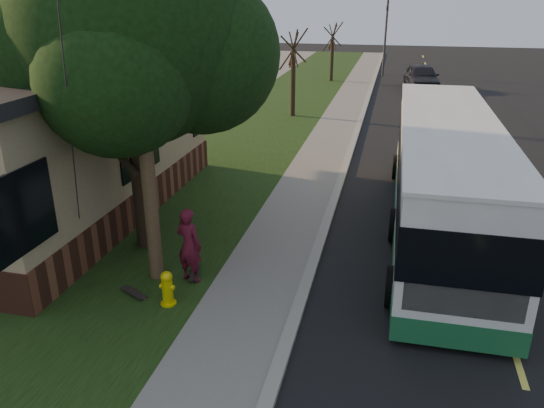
# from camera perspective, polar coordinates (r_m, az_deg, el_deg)

# --- Properties ---
(ground) EXTENTS (120.00, 120.00, 0.00)m
(ground) POSITION_cam_1_polar(r_m,az_deg,el_deg) (10.53, 2.38, -12.70)
(ground) COLOR black
(ground) RESTS_ON ground
(road) EXTENTS (8.00, 80.00, 0.01)m
(road) POSITION_cam_1_polar(r_m,az_deg,el_deg) (19.64, 19.57, 2.85)
(road) COLOR black
(road) RESTS_ON ground
(curb) EXTENTS (0.25, 80.00, 0.12)m
(curb) POSITION_cam_1_polar(r_m,az_deg,el_deg) (19.52, 7.88, 4.00)
(curb) COLOR gray
(curb) RESTS_ON ground
(sidewalk) EXTENTS (2.00, 80.00, 0.08)m
(sidewalk) POSITION_cam_1_polar(r_m,az_deg,el_deg) (19.63, 4.97, 4.16)
(sidewalk) COLOR slate
(sidewalk) RESTS_ON ground
(grass_verge) EXTENTS (5.00, 80.00, 0.07)m
(grass_verge) POSITION_cam_1_polar(r_m,az_deg,el_deg) (20.38, -4.84, 4.82)
(grass_verge) COLOR black
(grass_verge) RESTS_ON ground
(building_lot) EXTENTS (15.00, 80.00, 0.04)m
(building_lot) POSITION_cam_1_polar(r_m,az_deg,el_deg) (25.23, -27.17, 5.76)
(building_lot) COLOR slate
(building_lot) RESTS_ON ground
(fire_hydrant) EXTENTS (0.32, 0.32, 0.74)m
(fire_hydrant) POSITION_cam_1_polar(r_m,az_deg,el_deg) (10.99, -11.19, -8.89)
(fire_hydrant) COLOR #DCC40B
(fire_hydrant) RESTS_ON grass_verge
(utility_pole) EXTENTS (2.86, 3.21, 9.07)m
(utility_pole) POSITION_cam_1_polar(r_m,az_deg,el_deg) (10.78, -14.24, 14.06)
(utility_pole) COLOR #473321
(utility_pole) RESTS_ON ground
(leafy_tree) EXTENTS (6.30, 6.00, 7.80)m
(leafy_tree) POSITION_cam_1_polar(r_m,az_deg,el_deg) (12.59, -14.69, 17.51)
(leafy_tree) COLOR black
(leafy_tree) RESTS_ON grass_verge
(bare_tree_near) EXTENTS (1.38, 1.21, 4.31)m
(bare_tree_near) POSITION_cam_1_polar(r_m,az_deg,el_deg) (27.29, 2.28, 13.76)
(bare_tree_near) COLOR black
(bare_tree_near) RESTS_ON grass_verge
(bare_tree_far) EXTENTS (1.38, 1.21, 4.03)m
(bare_tree_far) POSITION_cam_1_polar(r_m,az_deg,el_deg) (39.01, 6.48, 15.85)
(bare_tree_far) COLOR black
(bare_tree_far) RESTS_ON grass_verge
(traffic_signal) EXTENTS (0.18, 0.22, 5.50)m
(traffic_signal) POSITION_cam_1_polar(r_m,az_deg,el_deg) (42.65, 12.13, 17.59)
(traffic_signal) COLOR #2D2D30
(traffic_signal) RESTS_ON ground
(transit_bus) EXTENTS (2.56, 11.10, 3.01)m
(transit_bus) POSITION_cam_1_polar(r_m,az_deg,el_deg) (14.45, 18.03, 3.13)
(transit_bus) COLOR silver
(transit_bus) RESTS_ON ground
(skateboarder) EXTENTS (0.71, 0.56, 1.70)m
(skateboarder) POSITION_cam_1_polar(r_m,az_deg,el_deg) (11.54, -8.90, -4.40)
(skateboarder) COLOR #511020
(skateboarder) RESTS_ON grass_verge
(skateboard_main) EXTENTS (0.40, 0.83, 0.08)m
(skateboard_main) POSITION_cam_1_polar(r_m,az_deg,el_deg) (12.10, -8.28, -7.29)
(skateboard_main) COLOR black
(skateboard_main) RESTS_ON grass_verge
(skateboard_spare) EXTENTS (0.73, 0.50, 0.07)m
(skateboard_spare) POSITION_cam_1_polar(r_m,az_deg,el_deg) (11.61, -14.65, -9.20)
(skateboard_spare) COLOR black
(skateboard_spare) RESTS_ON grass_verge
(dumpster) EXTENTS (1.57, 1.26, 1.35)m
(dumpster) POSITION_cam_1_polar(r_m,az_deg,el_deg) (18.42, -22.24, 3.60)
(dumpster) COLOR black
(dumpster) RESTS_ON building_lot
(distant_car) EXTENTS (2.50, 5.07, 1.66)m
(distant_car) POSITION_cam_1_polar(r_m,az_deg,el_deg) (36.89, 15.80, 13.02)
(distant_car) COLOR black
(distant_car) RESTS_ON ground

